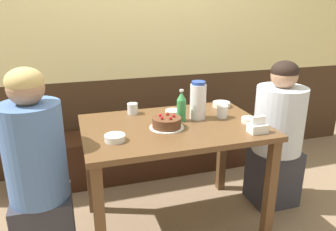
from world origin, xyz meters
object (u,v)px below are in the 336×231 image
(birthday_cake, at_px, (167,123))
(bowl_sauce_shallow, at_px, (173,112))
(bench_seat, at_px, (146,151))
(glass_tumbler_short, at_px, (222,112))
(bowl_rice_small, at_px, (221,104))
(napkin_holder, at_px, (258,127))
(bowl_soup_white, at_px, (249,120))
(soju_bottle, at_px, (181,106))
(person_pale_blue_shirt, at_px, (277,136))
(person_teal_shirt, at_px, (38,176))
(glass_water_tall, at_px, (133,109))
(bowl_side_dish, at_px, (115,138))
(water_pitcher, at_px, (198,100))

(birthday_cake, xyz_separation_m, bowl_sauce_shallow, (0.13, 0.25, -0.02))
(bench_seat, bearing_deg, bowl_sauce_shallow, -84.11)
(birthday_cake, relative_size, glass_tumbler_short, 2.60)
(birthday_cake, xyz_separation_m, bowl_rice_small, (0.54, 0.31, -0.02))
(napkin_holder, distance_m, bowl_soup_white, 0.18)
(bench_seat, bearing_deg, soju_bottle, -84.68)
(person_pale_blue_shirt, bearing_deg, napkin_holder, 39.62)
(bench_seat, height_order, bowl_rice_small, bowl_rice_small)
(bowl_rice_small, height_order, person_teal_shirt, person_teal_shirt)
(birthday_cake, relative_size, glass_water_tall, 2.89)
(bowl_sauce_shallow, height_order, glass_tumbler_short, glass_tumbler_short)
(birthday_cake, bearing_deg, glass_water_tall, 113.50)
(birthday_cake, relative_size, person_teal_shirt, 0.18)
(birthday_cake, xyz_separation_m, glass_water_tall, (-0.15, 0.35, 0.00))
(bowl_side_dish, height_order, glass_water_tall, glass_water_tall)
(water_pitcher, bearing_deg, soju_bottle, -172.00)
(water_pitcher, xyz_separation_m, bowl_rice_small, (0.28, 0.19, -0.11))
(napkin_holder, distance_m, glass_water_tall, 0.88)
(soju_bottle, height_order, bowl_sauce_shallow, soju_bottle)
(bowl_soup_white, xyz_separation_m, glass_water_tall, (-0.70, 0.41, 0.02))
(bench_seat, relative_size, napkin_holder, 19.71)
(bowl_sauce_shallow, height_order, person_teal_shirt, person_teal_shirt)
(water_pitcher, distance_m, bowl_rice_small, 0.35)
(bench_seat, height_order, bowl_side_dish, bowl_side_dish)
(glass_water_tall, height_order, glass_tumbler_short, glass_tumbler_short)
(glass_tumbler_short, bearing_deg, bowl_soup_white, -50.15)
(water_pitcher, distance_m, napkin_holder, 0.45)
(water_pitcher, xyz_separation_m, bowl_soup_white, (0.29, -0.18, -0.11))
(napkin_holder, xyz_separation_m, glass_tumbler_short, (-0.08, 0.32, 0.00))
(birthday_cake, xyz_separation_m, person_teal_shirt, (-0.79, -0.05, -0.22))
(person_teal_shirt, xyz_separation_m, person_pale_blue_shirt, (1.70, 0.15, -0.02))
(bench_seat, bearing_deg, person_pale_blue_shirt, -42.37)
(bowl_rice_small, distance_m, bowl_sauce_shallow, 0.41)
(bowl_sauce_shallow, xyz_separation_m, person_pale_blue_shirt, (0.79, -0.16, -0.22))
(bowl_sauce_shallow, bearing_deg, glass_tumbler_short, -29.01)
(bowl_soup_white, xyz_separation_m, person_pale_blue_shirt, (0.36, 0.16, -0.23))
(bowl_soup_white, distance_m, bowl_side_dish, 0.90)
(water_pitcher, bearing_deg, person_pale_blue_shirt, -2.04)
(bench_seat, distance_m, glass_tumbler_short, 1.06)
(bowl_soup_white, height_order, bowl_rice_small, bowl_rice_small)
(soju_bottle, xyz_separation_m, person_pale_blue_shirt, (0.78, -0.01, -0.31))
(bench_seat, xyz_separation_m, bowl_sauce_shallow, (0.06, -0.62, 0.58))
(water_pitcher, relative_size, glass_tumbler_short, 3.06)
(bowl_rice_small, xyz_separation_m, glass_tumbler_short, (-0.11, -0.23, 0.02))
(bowl_soup_white, bearing_deg, bowl_sauce_shallow, 143.42)
(bench_seat, distance_m, glass_water_tall, 0.83)
(soju_bottle, distance_m, person_pale_blue_shirt, 0.84)
(bench_seat, bearing_deg, bowl_rice_small, -49.71)
(bench_seat, distance_m, person_pale_blue_shirt, 1.21)
(soju_bottle, height_order, glass_water_tall, soju_bottle)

